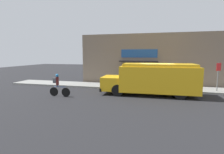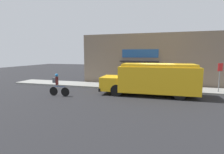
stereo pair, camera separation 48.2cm
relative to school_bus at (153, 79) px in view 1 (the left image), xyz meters
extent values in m
plane|color=#232326|center=(0.26, 1.29, -1.22)|extent=(70.00, 70.00, 0.00)
cube|color=gray|center=(0.26, 2.46, -1.14)|extent=(28.00, 2.34, 0.15)
cube|color=#756656|center=(0.26, 4.01, 1.27)|extent=(14.97, 0.18, 4.96)
cube|color=#1E4C93|center=(-1.42, 3.90, 1.86)|extent=(3.42, 0.05, 0.77)
cube|color=black|center=(-1.42, 3.55, 1.13)|extent=(3.59, 0.75, 0.10)
cube|color=yellow|center=(0.39, 0.01, 0.00)|extent=(5.51, 2.32, 1.83)
cube|color=yellow|center=(-3.04, -0.09, -0.41)|extent=(1.47, 2.04, 1.01)
cube|color=yellow|center=(0.39, 0.01, 1.01)|extent=(5.07, 2.14, 0.19)
cube|color=black|center=(-3.71, -0.11, -0.82)|extent=(0.18, 2.13, 0.24)
cube|color=red|center=(-1.15, 1.30, 0.09)|extent=(0.04, 0.44, 0.44)
cylinder|color=black|center=(-2.47, 0.86, -0.79)|extent=(0.86, 0.28, 0.85)
cylinder|color=black|center=(-2.42, -0.99, -0.79)|extent=(0.86, 0.28, 0.85)
cylinder|color=black|center=(1.78, 0.98, -0.79)|extent=(0.86, 0.28, 0.85)
cylinder|color=black|center=(1.83, -0.87, -0.79)|extent=(0.86, 0.28, 0.85)
cylinder|color=black|center=(-5.94, -2.06, -0.89)|extent=(0.64, 0.06, 0.64)
cylinder|color=black|center=(-6.87, -2.09, -0.89)|extent=(0.64, 0.06, 0.64)
cylinder|color=#234793|center=(-6.40, -2.07, -0.52)|extent=(0.88, 0.07, 0.04)
cylinder|color=#234793|center=(-6.57, -2.08, -0.46)|extent=(0.04, 0.04, 0.12)
cube|color=#561E1E|center=(-6.57, -2.08, -0.11)|extent=(0.13, 0.20, 0.58)
sphere|color=#2375B7|center=(-6.57, -2.08, 0.29)|extent=(0.22, 0.22, 0.22)
cube|color=#565B60|center=(-6.76, -2.09, -0.08)|extent=(0.26, 0.15, 0.36)
cylinder|color=slate|center=(4.86, 1.97, 0.05)|extent=(0.07, 0.07, 2.24)
cube|color=red|center=(4.86, 1.92, 0.82)|extent=(0.45, 0.45, 0.60)
cylinder|color=#2D5138|center=(-2.99, 3.23, -0.62)|extent=(0.54, 0.54, 0.88)
cylinder|color=black|center=(-2.99, 3.23, -0.16)|extent=(0.55, 0.55, 0.04)
camera|label=1|loc=(0.22, -13.00, 1.76)|focal=28.00mm
camera|label=2|loc=(0.68, -12.87, 1.76)|focal=28.00mm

